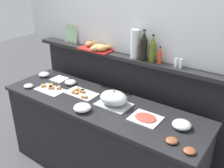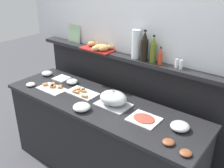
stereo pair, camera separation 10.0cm
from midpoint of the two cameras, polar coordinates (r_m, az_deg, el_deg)
ground_plane at (r=3.57m, az=2.86°, el=-13.39°), size 12.00×12.00×0.00m
buffet_counter at (r=2.90m, az=-3.56°, el=-12.10°), size 2.22×0.68×0.93m
back_ledge_unit at (r=3.13m, az=2.27°, el=-4.26°), size 2.45×0.22×1.31m
sandwich_platter_side at (r=3.00m, az=-14.19°, el=-1.05°), size 0.33×0.20×0.04m
sandwich_platter_front at (r=2.84m, az=-7.85°, el=-1.95°), size 0.35×0.20×0.04m
cold_cuts_platter at (r=2.39m, az=6.12°, el=-7.43°), size 0.27×0.23×0.02m
serving_cloche at (r=2.57m, az=-0.75°, el=-3.21°), size 0.34×0.24×0.17m
glass_bowl_large at (r=2.31m, az=13.74°, el=-8.67°), size 0.16×0.16×0.07m
glass_bowl_medium at (r=3.08m, az=-9.96°, el=0.34°), size 0.13×0.13×0.05m
glass_bowl_small at (r=3.37m, az=-15.40°, el=2.01°), size 0.13×0.13×0.05m
glass_bowl_extra at (r=2.51m, az=-7.62°, el=-5.19°), size 0.17×0.17×0.07m
condiment_bowl_dark at (r=3.12m, az=-18.64°, el=-0.39°), size 0.11×0.11×0.04m
condiment_bowl_teal at (r=2.13m, az=11.57°, el=-12.00°), size 0.10×0.10×0.03m
condiment_bowl_cream at (r=2.06m, az=15.20°, el=-13.90°), size 0.09×0.09×0.03m
napkin_stack at (r=3.22m, az=-12.30°, el=0.97°), size 0.18×0.18×0.02m
wine_bottle_dark at (r=2.64m, az=5.82°, el=8.07°), size 0.08×0.08×0.32m
hot_sauce_bottle at (r=2.59m, az=9.28°, el=6.01°), size 0.04×0.04×0.18m
olive_oil_bottle at (r=2.62m, az=7.73°, el=7.39°), size 0.06×0.06×0.28m
salt_shaker at (r=2.54m, az=12.72°, el=4.57°), size 0.03×0.03×0.09m
pepper_shaker at (r=2.53m, az=13.63°, el=4.35°), size 0.03×0.03×0.09m
bread_basket at (r=3.03m, az=-3.96°, el=8.23°), size 0.40×0.33×0.08m
framed_picture at (r=3.32m, az=-9.74°, el=10.73°), size 0.20×0.05×0.22m
water_carafe at (r=2.71m, az=3.97°, el=8.72°), size 0.09×0.09×0.30m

